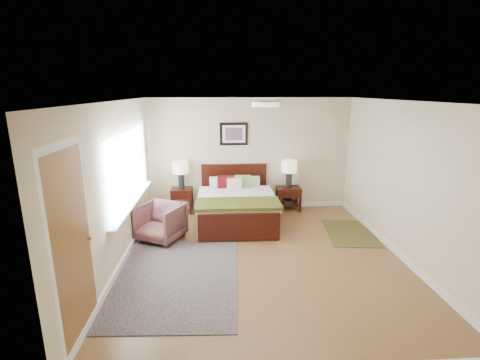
{
  "coord_description": "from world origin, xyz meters",
  "views": [
    {
      "loc": [
        -0.71,
        -5.18,
        2.66
      ],
      "look_at": [
        -0.31,
        1.0,
        1.05
      ],
      "focal_mm": 26.0,
      "sensor_mm": 36.0,
      "label": 1
    }
  ],
  "objects_px": {
    "bed": "(236,200)",
    "rug_persian": "(176,277)",
    "nightstand_left": "(182,194)",
    "lamp_left": "(181,170)",
    "lamp_right": "(289,169)",
    "nightstand_right": "(288,196)",
    "armchair": "(160,222)"
  },
  "relations": [
    {
      "from": "bed",
      "to": "lamp_right",
      "type": "bearing_deg",
      "value": 30.13
    },
    {
      "from": "rug_persian",
      "to": "bed",
      "type": "bearing_deg",
      "value": 67.56
    },
    {
      "from": "bed",
      "to": "lamp_left",
      "type": "xyz_separation_m",
      "value": [
        -1.17,
        0.71,
        0.5
      ]
    },
    {
      "from": "nightstand_left",
      "to": "rug_persian",
      "type": "xyz_separation_m",
      "value": [
        0.17,
        -2.81,
        -0.42
      ]
    },
    {
      "from": "armchair",
      "to": "rug_persian",
      "type": "distance_m",
      "value": 1.46
    },
    {
      "from": "bed",
      "to": "nightstand_right",
      "type": "height_order",
      "value": "bed"
    },
    {
      "from": "lamp_left",
      "to": "nightstand_left",
      "type": "bearing_deg",
      "value": -90.0
    },
    {
      "from": "bed",
      "to": "armchair",
      "type": "height_order",
      "value": "bed"
    },
    {
      "from": "bed",
      "to": "lamp_right",
      "type": "distance_m",
      "value": 1.49
    },
    {
      "from": "bed",
      "to": "rug_persian",
      "type": "distance_m",
      "value": 2.4
    },
    {
      "from": "nightstand_left",
      "to": "lamp_right",
      "type": "xyz_separation_m",
      "value": [
        2.39,
        0.02,
        0.54
      ]
    },
    {
      "from": "armchair",
      "to": "rug_persian",
      "type": "height_order",
      "value": "armchair"
    },
    {
      "from": "nightstand_left",
      "to": "rug_persian",
      "type": "height_order",
      "value": "nightstand_left"
    },
    {
      "from": "lamp_left",
      "to": "armchair",
      "type": "height_order",
      "value": "lamp_left"
    },
    {
      "from": "bed",
      "to": "nightstand_right",
      "type": "xyz_separation_m",
      "value": [
        1.22,
        0.69,
        -0.14
      ]
    },
    {
      "from": "lamp_right",
      "to": "bed",
      "type": "bearing_deg",
      "value": -149.87
    },
    {
      "from": "lamp_right",
      "to": "armchair",
      "type": "distance_m",
      "value": 3.09
    },
    {
      "from": "lamp_right",
      "to": "armchair",
      "type": "bearing_deg",
      "value": -150.8
    },
    {
      "from": "lamp_left",
      "to": "bed",
      "type": "bearing_deg",
      "value": -31.17
    },
    {
      "from": "bed",
      "to": "lamp_left",
      "type": "height_order",
      "value": "lamp_left"
    },
    {
      "from": "bed",
      "to": "lamp_left",
      "type": "relative_size",
      "value": 3.13
    },
    {
      "from": "nightstand_left",
      "to": "lamp_left",
      "type": "bearing_deg",
      "value": 90.0
    },
    {
      "from": "bed",
      "to": "nightstand_left",
      "type": "relative_size",
      "value": 3.49
    },
    {
      "from": "rug_persian",
      "to": "lamp_left",
      "type": "bearing_deg",
      "value": 96.23
    },
    {
      "from": "lamp_left",
      "to": "lamp_right",
      "type": "xyz_separation_m",
      "value": [
        2.39,
        0.0,
        -0.01
      ]
    },
    {
      "from": "nightstand_right",
      "to": "rug_persian",
      "type": "height_order",
      "value": "nightstand_right"
    },
    {
      "from": "nightstand_right",
      "to": "rug_persian",
      "type": "xyz_separation_m",
      "value": [
        -2.22,
        -2.82,
        -0.33
      ]
    },
    {
      "from": "nightstand_left",
      "to": "lamp_right",
      "type": "relative_size",
      "value": 0.9
    },
    {
      "from": "bed",
      "to": "rug_persian",
      "type": "height_order",
      "value": "bed"
    },
    {
      "from": "nightstand_right",
      "to": "lamp_left",
      "type": "distance_m",
      "value": 2.48
    },
    {
      "from": "nightstand_right",
      "to": "lamp_left",
      "type": "relative_size",
      "value": 0.88
    },
    {
      "from": "nightstand_right",
      "to": "rug_persian",
      "type": "relative_size",
      "value": 0.21
    }
  ]
}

